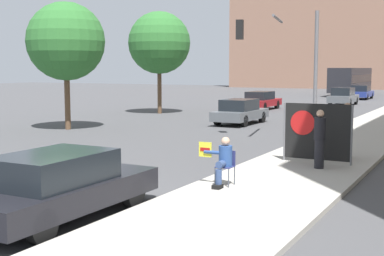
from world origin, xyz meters
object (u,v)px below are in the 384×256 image
seated_protester (223,160)px  car_on_road_nearest (240,112)px  pedestrian_behind (347,130)px  street_tree_near_curb (66,42)px  protest_banner (317,132)px  parked_car_curbside (58,185)px  car_on_road_distant (343,96)px  car_on_road_far_lane (361,92)px  jogger_on_sidewalk (320,139)px  street_tree_midblock (159,43)px  car_on_road_midblock (261,100)px  traffic_light_pole (285,52)px  city_bus_on_road (351,80)px

seated_protester → car_on_road_nearest: 16.37m
pedestrian_behind → street_tree_near_curb: size_ratio=0.29×
protest_banner → parked_car_curbside: protest_banner is taller
car_on_road_distant → car_on_road_far_lane: bearing=92.3°
seated_protester → car_on_road_nearest: (-5.98, 15.24, -0.09)m
jogger_on_sidewalk → street_tree_midblock: 22.20m
jogger_on_sidewalk → car_on_road_midblock: bearing=-29.0°
traffic_light_pole → street_tree_near_curb: size_ratio=0.84×
jogger_on_sidewalk → traffic_light_pole: bearing=-27.5°
car_on_road_far_lane → car_on_road_nearest: bearing=-92.5°
parked_car_curbside → city_bus_on_road: size_ratio=0.38×
car_on_road_far_lane → street_tree_midblock: 26.23m
car_on_road_far_lane → street_tree_near_curb: 35.90m
jogger_on_sidewalk → car_on_road_far_lane: (-6.28, 40.10, -0.31)m
traffic_light_pole → street_tree_near_curb: street_tree_near_curb is taller
street_tree_near_curb → parked_car_curbside: bearing=-49.6°
pedestrian_behind → street_tree_near_curb: 15.15m
protest_banner → traffic_light_pole: size_ratio=0.41×
car_on_road_nearest → city_bus_on_road: city_bus_on_road is taller
pedestrian_behind → street_tree_midblock: street_tree_midblock is taller
seated_protester → street_tree_midblock: street_tree_midblock is taller
pedestrian_behind → street_tree_near_curb: bearing=-92.4°
pedestrian_behind → parked_car_curbside: pedestrian_behind is taller
parked_car_curbside → city_bus_on_road: (-5.52, 55.34, 1.12)m
parked_car_curbside → street_tree_near_curb: size_ratio=0.72×
car_on_road_distant → car_on_road_far_lane: car_on_road_distant is taller
seated_protester → jogger_on_sidewalk: 3.80m
traffic_light_pole → car_on_road_nearest: (-4.23, 5.17, -3.08)m
seated_protester → street_tree_near_curb: (-12.67, 8.76, 3.61)m
car_on_road_midblock → city_bus_on_road: 25.79m
seated_protester → car_on_road_nearest: car_on_road_nearest is taller
protest_banner → traffic_light_pole: bearing=117.2°
seated_protester → car_on_road_distant: car_on_road_distant is taller
seated_protester → pedestrian_behind: size_ratio=0.67×
city_bus_on_road → car_on_road_far_lane: bearing=-71.4°
pedestrian_behind → city_bus_on_road: 46.60m
protest_banner → car_on_road_far_lane: 39.66m
jogger_on_sidewalk → parked_car_curbside: size_ratio=0.38×
seated_protester → parked_car_curbside: parked_car_curbside is taller
pedestrian_behind → car_on_road_midblock: size_ratio=0.40×
street_tree_midblock → parked_car_curbside: bearing=-63.1°
car_on_road_far_lane → protest_banner: bearing=-81.4°
seated_protester → parked_car_curbside: 4.33m
car_on_road_distant → street_tree_midblock: bearing=-122.9°
pedestrian_behind → parked_car_curbside: bearing=-11.7°
traffic_light_pole → car_on_road_midblock: traffic_light_pole is taller
protest_banner → pedestrian_behind: bearing=66.0°
car_on_road_distant → city_bus_on_road: bearing=99.7°
parked_car_curbside → jogger_on_sidewalk: bearing=65.2°
car_on_road_midblock → car_on_road_far_lane: (3.99, 17.86, 0.02)m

